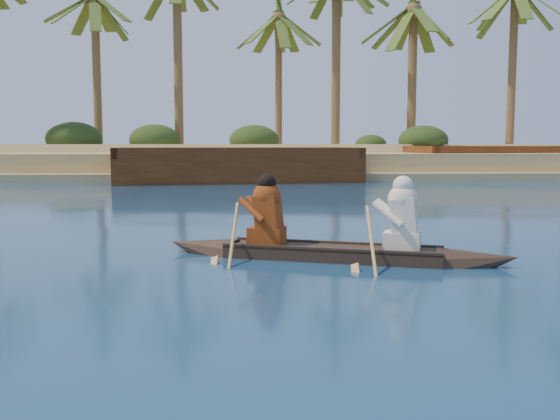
{
  "coord_description": "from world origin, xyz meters",
  "views": [
    {
      "loc": [
        6.68,
        -7.52,
        1.78
      ],
      "look_at": [
        7.24,
        2.88,
        0.67
      ],
      "focal_mm": 40.0,
      "sensor_mm": 36.0,
      "label": 1
    }
  ],
  "objects": [
    {
      "name": "sandy_embankment",
      "position": [
        0.0,
        46.89,
        0.53
      ],
      "size": [
        150.0,
        51.0,
        1.5
      ],
      "color": "tan",
      "rests_on": "ground"
    },
    {
      "name": "palm_grove",
      "position": [
        0.0,
        35.0,
        8.0
      ],
      "size": [
        110.0,
        14.0,
        16.0
      ],
      "primitive_type": null,
      "color": "#496122",
      "rests_on": "ground"
    },
    {
      "name": "shrub_cluster",
      "position": [
        0.0,
        31.5,
        1.2
      ],
      "size": [
        100.0,
        6.0,
        2.4
      ],
      "primitive_type": null,
      "color": "#1F3513",
      "rests_on": "ground"
    },
    {
      "name": "canoe",
      "position": [
        8.0,
        1.95,
        0.29
      ],
      "size": [
        5.4,
        2.42,
        1.5
      ],
      "rotation": [
        0.0,
        0.0,
        -0.32
      ],
      "color": "#2F241A",
      "rests_on": "ground"
    },
    {
      "name": "barge_mid",
      "position": [
        6.27,
        22.0,
        0.66
      ],
      "size": [
        11.82,
        5.43,
        1.9
      ],
      "rotation": [
        0.0,
        0.0,
        0.15
      ],
      "color": "brown",
      "rests_on": "ground"
    },
    {
      "name": "barge_right",
      "position": [
        21.82,
        27.0,
        0.69
      ],
      "size": [
        12.33,
        5.93,
        1.97
      ],
      "rotation": [
        0.0,
        0.0,
        0.17
      ],
      "color": "brown",
      "rests_on": "ground"
    }
  ]
}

